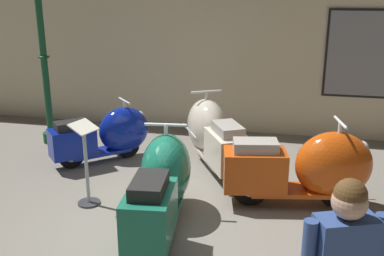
# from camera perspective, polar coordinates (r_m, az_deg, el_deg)

# --- Properties ---
(ground_plane) EXTENTS (60.00, 60.00, 0.00)m
(ground_plane) POSITION_cam_1_polar(r_m,az_deg,el_deg) (5.22, -2.36, -12.41)
(ground_plane) COLOR slate
(showroom_back_wall) EXTENTS (18.00, 0.24, 3.97)m
(showroom_back_wall) POSITION_cam_1_polar(r_m,az_deg,el_deg) (8.29, 4.57, 13.09)
(showroom_back_wall) COLOR beige
(showroom_back_wall) RESTS_ON ground
(scooter_0) EXTENTS (1.43, 1.38, 0.95)m
(scooter_0) POSITION_cam_1_polar(r_m,az_deg,el_deg) (7.04, -10.54, -0.79)
(scooter_0) COLOR black
(scooter_0) RESTS_ON ground
(scooter_1) EXTENTS (0.72, 1.86, 1.11)m
(scooter_1) POSITION_cam_1_polar(r_m,az_deg,el_deg) (5.06, -3.88, -7.01)
(scooter_1) COLOR black
(scooter_1) RESTS_ON ground
(scooter_2) EXTENTS (1.30, 1.82, 1.10)m
(scooter_2) POSITION_cam_1_polar(r_m,az_deg,el_deg) (6.74, 2.61, -0.73)
(scooter_2) COLOR black
(scooter_2) RESTS_ON ground
(scooter_3) EXTENTS (1.86, 0.85, 1.10)m
(scooter_3) POSITION_cam_1_polar(r_m,az_deg,el_deg) (5.66, 14.70, -4.92)
(scooter_3) COLOR black
(scooter_3) RESTS_ON ground
(lamppost) EXTENTS (0.29, 0.29, 2.86)m
(lamppost) POSITION_cam_1_polar(r_m,az_deg,el_deg) (7.92, -18.44, 9.29)
(lamppost) COLOR #144728
(lamppost) RESTS_ON ground
(info_stanchion) EXTENTS (0.30, 0.37, 1.07)m
(info_stanchion) POSITION_cam_1_polar(r_m,az_deg,el_deg) (5.68, -13.26, -5.34)
(info_stanchion) COLOR #333338
(info_stanchion) RESTS_ON ground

